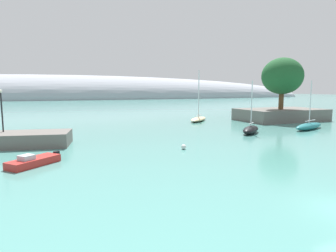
# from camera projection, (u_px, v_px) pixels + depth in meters

# --- Properties ---
(shore_outcrop) EXTENTS (16.66, 10.03, 2.36)m
(shore_outcrop) POSITION_uv_depth(u_px,v_px,m) (280.00, 115.00, 59.02)
(shore_outcrop) COLOR #66605B
(shore_outcrop) RESTS_ON ground
(tree_clump_shore) EXTENTS (7.82, 7.82, 10.00)m
(tree_clump_shore) POSITION_uv_depth(u_px,v_px,m) (282.00, 76.00, 56.42)
(tree_clump_shore) COLOR brown
(tree_clump_shore) RESTS_ON shore_outcrop
(distant_ridge) EXTENTS (383.84, 57.58, 30.98)m
(distant_ridge) POSITION_uv_depth(u_px,v_px,m) (65.00, 99.00, 189.99)
(distant_ridge) COLOR #999EA8
(distant_ridge) RESTS_ON ground
(sailboat_sand_near_shore) EXTENTS (7.00, 7.49, 10.02)m
(sailboat_sand_near_shore) POSITION_uv_depth(u_px,v_px,m) (198.00, 119.00, 57.90)
(sailboat_sand_near_shore) COLOR #C6B284
(sailboat_sand_near_shore) RESTS_ON water
(sailboat_black_mid_mooring) EXTENTS (5.50, 5.07, 7.50)m
(sailboat_black_mid_mooring) POSITION_uv_depth(u_px,v_px,m) (251.00, 129.00, 41.74)
(sailboat_black_mid_mooring) COLOR black
(sailboat_black_mid_mooring) RESTS_ON water
(sailboat_teal_outer_mooring) EXTENTS (8.37, 4.69, 7.63)m
(sailboat_teal_outer_mooring) POSITION_uv_depth(u_px,v_px,m) (309.00, 126.00, 45.86)
(sailboat_teal_outer_mooring) COLOR #1E6B70
(sailboat_teal_outer_mooring) RESTS_ON water
(motorboat_red_foreground) EXTENTS (4.30, 4.09, 1.01)m
(motorboat_red_foreground) POSITION_uv_depth(u_px,v_px,m) (34.00, 161.00, 24.20)
(motorboat_red_foreground) COLOR red
(motorboat_red_foreground) RESTS_ON water
(mooring_buoy_white) EXTENTS (0.52, 0.52, 0.52)m
(mooring_buoy_white) POSITION_uv_depth(u_px,v_px,m) (184.00, 147.00, 30.71)
(mooring_buoy_white) COLOR silver
(mooring_buoy_white) RESTS_ON water
(harbor_lamp_post) EXTENTS (0.36, 0.36, 4.71)m
(harbor_lamp_post) POSITION_uv_depth(u_px,v_px,m) (2.00, 106.00, 32.25)
(harbor_lamp_post) COLOR black
(harbor_lamp_post) RESTS_ON breakwater_rocks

